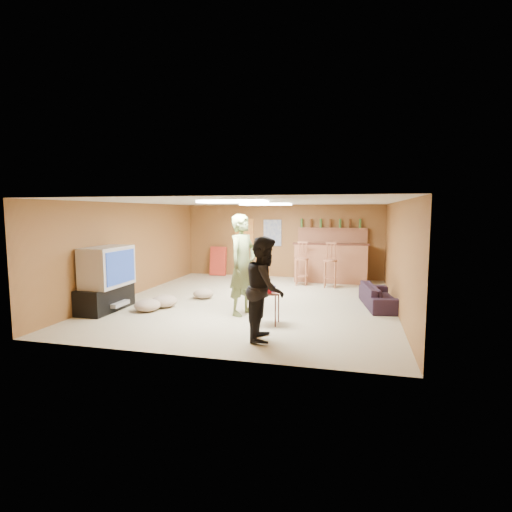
% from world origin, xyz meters
% --- Properties ---
extents(ground, '(7.00, 7.00, 0.00)m').
position_xyz_m(ground, '(0.00, 0.00, 0.00)').
color(ground, tan).
rests_on(ground, ground).
extents(ceiling, '(6.00, 7.00, 0.02)m').
position_xyz_m(ceiling, '(0.00, 0.00, 2.20)').
color(ceiling, silver).
rests_on(ceiling, ground).
extents(wall_back, '(6.00, 0.02, 2.20)m').
position_xyz_m(wall_back, '(0.00, 3.50, 1.10)').
color(wall_back, brown).
rests_on(wall_back, ground).
extents(wall_front, '(6.00, 0.02, 2.20)m').
position_xyz_m(wall_front, '(0.00, -3.50, 1.10)').
color(wall_front, brown).
rests_on(wall_front, ground).
extents(wall_left, '(0.02, 7.00, 2.20)m').
position_xyz_m(wall_left, '(-3.00, 0.00, 1.10)').
color(wall_left, brown).
rests_on(wall_left, ground).
extents(wall_right, '(0.02, 7.00, 2.20)m').
position_xyz_m(wall_right, '(3.00, 0.00, 1.10)').
color(wall_right, brown).
rests_on(wall_right, ground).
extents(tv_stand, '(0.55, 1.30, 0.50)m').
position_xyz_m(tv_stand, '(-2.72, -1.50, 0.25)').
color(tv_stand, black).
rests_on(tv_stand, ground).
extents(dvd_box, '(0.35, 0.50, 0.08)m').
position_xyz_m(dvd_box, '(-2.50, -1.50, 0.15)').
color(dvd_box, '#B2B2B7').
rests_on(dvd_box, tv_stand).
extents(tv_body, '(0.60, 1.10, 0.80)m').
position_xyz_m(tv_body, '(-2.65, -1.50, 0.90)').
color(tv_body, '#B2B2B7').
rests_on(tv_body, tv_stand).
extents(tv_screen, '(0.02, 0.95, 0.65)m').
position_xyz_m(tv_screen, '(-2.34, -1.50, 0.90)').
color(tv_screen, navy).
rests_on(tv_screen, tv_body).
extents(bar_counter, '(2.00, 0.60, 1.10)m').
position_xyz_m(bar_counter, '(1.50, 2.95, 0.55)').
color(bar_counter, brown).
rests_on(bar_counter, ground).
extents(bar_lip, '(2.10, 0.12, 0.05)m').
position_xyz_m(bar_lip, '(1.50, 2.70, 1.10)').
color(bar_lip, '#3D1C13').
rests_on(bar_lip, bar_counter).
extents(bar_shelf, '(2.00, 0.18, 0.05)m').
position_xyz_m(bar_shelf, '(1.50, 3.40, 1.50)').
color(bar_shelf, brown).
rests_on(bar_shelf, bar_backing).
extents(bar_backing, '(2.00, 0.14, 0.60)m').
position_xyz_m(bar_backing, '(1.50, 3.42, 1.20)').
color(bar_backing, brown).
rests_on(bar_backing, bar_counter).
extents(poster_left, '(0.60, 0.03, 0.85)m').
position_xyz_m(poster_left, '(-1.20, 3.46, 1.35)').
color(poster_left, '#BF3F26').
rests_on(poster_left, wall_back).
extents(poster_right, '(0.55, 0.03, 0.80)m').
position_xyz_m(poster_right, '(-0.30, 3.46, 1.35)').
color(poster_right, '#334C99').
rests_on(poster_right, wall_back).
extents(folding_chair_stack, '(0.50, 0.26, 0.91)m').
position_xyz_m(folding_chair_stack, '(-2.00, 3.30, 0.45)').
color(folding_chair_stack, '#B83021').
rests_on(folding_chair_stack, ground).
extents(ceiling_panel_front, '(1.20, 0.60, 0.04)m').
position_xyz_m(ceiling_panel_front, '(0.00, -1.50, 2.17)').
color(ceiling_panel_front, white).
rests_on(ceiling_panel_front, ceiling).
extents(ceiling_panel_back, '(1.20, 0.60, 0.04)m').
position_xyz_m(ceiling_panel_back, '(0.00, 1.20, 2.17)').
color(ceiling_panel_back, white).
rests_on(ceiling_panel_back, ceiling).
extents(person_olive, '(0.69, 0.83, 1.95)m').
position_xyz_m(person_olive, '(0.07, -1.12, 0.97)').
color(person_olive, '#5D6C3E').
rests_on(person_olive, ground).
extents(person_black, '(0.70, 0.85, 1.62)m').
position_xyz_m(person_black, '(0.82, -2.48, 0.81)').
color(person_black, black).
rests_on(person_black, ground).
extents(sofa, '(0.86, 1.67, 0.46)m').
position_xyz_m(sofa, '(2.70, 0.17, 0.23)').
color(sofa, black).
rests_on(sofa, ground).
extents(tray_table, '(0.52, 0.47, 0.57)m').
position_xyz_m(tray_table, '(0.65, -1.66, 0.29)').
color(tray_table, '#3D1C13').
rests_on(tray_table, ground).
extents(cup_red_near, '(0.10, 0.10, 0.12)m').
position_xyz_m(cup_red_near, '(0.52, -1.59, 0.63)').
color(cup_red_near, '#B90C1A').
rests_on(cup_red_near, tray_table).
extents(cup_red_far, '(0.09, 0.09, 0.11)m').
position_xyz_m(cup_red_far, '(0.73, -1.74, 0.63)').
color(cup_red_far, '#B90C1A').
rests_on(cup_red_far, tray_table).
extents(cup_blue, '(0.09, 0.09, 0.11)m').
position_xyz_m(cup_blue, '(0.77, -1.58, 0.63)').
color(cup_blue, navy).
rests_on(cup_blue, tray_table).
extents(bar_stool_left, '(0.43, 0.43, 1.07)m').
position_xyz_m(bar_stool_left, '(0.77, 2.25, 0.53)').
color(bar_stool_left, brown).
rests_on(bar_stool_left, ground).
extents(bar_stool_right, '(0.47, 0.47, 1.12)m').
position_xyz_m(bar_stool_right, '(1.54, 2.10, 0.56)').
color(bar_stool_right, brown).
rests_on(bar_stool_right, ground).
extents(cushion_near_tv, '(0.68, 0.68, 0.25)m').
position_xyz_m(cushion_near_tv, '(-1.70, -0.95, 0.12)').
color(cushion_near_tv, gray).
rests_on(cushion_near_tv, ground).
extents(cushion_mid, '(0.63, 0.63, 0.21)m').
position_xyz_m(cushion_mid, '(-1.22, 0.04, 0.11)').
color(cushion_mid, gray).
rests_on(cushion_mid, ground).
extents(cushion_far, '(0.68, 0.68, 0.24)m').
position_xyz_m(cushion_far, '(-1.87, -1.35, 0.12)').
color(cushion_far, gray).
rests_on(cushion_far, ground).
extents(bottle_row, '(1.76, 0.08, 0.26)m').
position_xyz_m(bottle_row, '(1.44, 3.38, 1.65)').
color(bottle_row, '#3F7233').
rests_on(bottle_row, bar_shelf).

